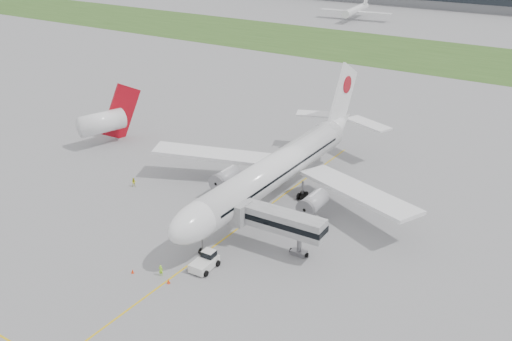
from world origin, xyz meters
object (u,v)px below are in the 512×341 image
Objects in this scene: airliner at (279,167)px; pushback_tug at (205,261)px; jet_bridge at (274,220)px; neighbor_aircraft at (105,121)px; ground_crew_near at (161,270)px.

airliner is 12.94× the size of pushback_tug.
jet_bridge is 0.90× the size of neighbor_aircraft.
jet_bridge reaches higher than ground_crew_near.
ground_crew_near is at bearing -93.08° from airliner.
jet_bridge is at bearing -61.23° from airliner.
ground_crew_near is at bearing -131.06° from pushback_tug.
pushback_tug is at bearing -149.62° from ground_crew_near.
neighbor_aircraft is at bearing 177.20° from airliner.
airliner reaches higher than pushback_tug.
jet_bridge reaches higher than pushback_tug.
airliner is at bearing -114.20° from ground_crew_near.
neighbor_aircraft is at bearing 160.25° from jet_bridge.
pushback_tug reaches higher than ground_crew_near.
neighbor_aircraft is (-40.03, 28.66, 4.00)m from ground_crew_near.
airliner is 22.68m from pushback_tug.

